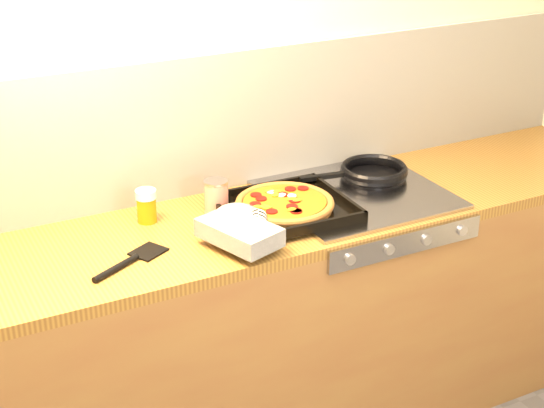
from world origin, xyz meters
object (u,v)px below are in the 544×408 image
pizza_on_tray (271,211)px  frying_pan (372,172)px  juice_glass (146,206)px  tomato_can (216,197)px

pizza_on_tray → frying_pan: bearing=16.6°
pizza_on_tray → juice_glass: 0.41m
juice_glass → frying_pan: bearing=-3.9°
tomato_can → juice_glass: tomato_can is taller
pizza_on_tray → frying_pan: 0.52m
frying_pan → juice_glass: juice_glass is taller
tomato_can → juice_glass: bearing=169.9°
pizza_on_tray → juice_glass: bearing=150.1°
frying_pan → juice_glass: bearing=176.1°
pizza_on_tray → frying_pan: pizza_on_tray is taller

